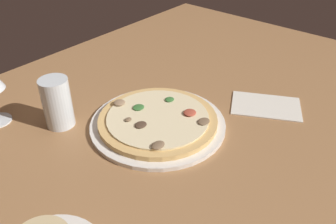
{
  "coord_description": "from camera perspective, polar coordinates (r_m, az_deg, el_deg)",
  "views": [
    {
      "loc": [
        54.82,
        42.61,
        52.99
      ],
      "look_at": [
        2.46,
        -1.04,
        7.0
      ],
      "focal_mm": 37.63,
      "sensor_mm": 36.0,
      "label": 1
    }
  ],
  "objects": [
    {
      "name": "dining_table",
      "position": [
        0.86,
        1.58,
        -2.3
      ],
      "size": [
        150.0,
        110.0,
        4.0
      ],
      "primitive_type": "cube",
      "color": "#996B42",
      "rests_on": "ground"
    },
    {
      "name": "pizza_main",
      "position": [
        0.82,
        -1.65,
        -1.52
      ],
      "size": [
        31.66,
        31.66,
        3.35
      ],
      "color": "silver",
      "rests_on": "dining_table"
    },
    {
      "name": "water_glass",
      "position": [
        0.84,
        -17.45,
        1.1
      ],
      "size": [
        6.58,
        6.58,
        11.93
      ],
      "color": "silver",
      "rests_on": "dining_table"
    },
    {
      "name": "paper_menu",
      "position": [
        0.93,
        15.58,
        0.96
      ],
      "size": [
        17.85,
        20.37,
        0.3
      ],
      "primitive_type": "cube",
      "rotation": [
        0.0,
        0.0,
        0.48
      ],
      "color": "silver",
      "rests_on": "dining_table"
    }
  ]
}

